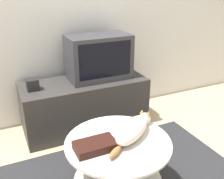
{
  "coord_description": "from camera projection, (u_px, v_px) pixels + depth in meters",
  "views": [
    {
      "loc": [
        -0.77,
        -1.36,
        1.53
      ],
      "look_at": [
        0.13,
        0.57,
        0.63
      ],
      "focal_mm": 42.0,
      "sensor_mm": 36.0,
      "label": 1
    }
  ],
  "objects": [
    {
      "name": "coffee_table",
      "position": [
        117.0,
        161.0,
        1.89
      ],
      "size": [
        0.75,
        0.75,
        0.47
      ],
      "color": "#B2B2B7",
      "rests_on": "rug"
    },
    {
      "name": "wall_back",
      "position": [
        65.0,
        3.0,
        2.73
      ],
      "size": [
        8.0,
        0.05,
        2.6
      ],
      "color": "silver",
      "rests_on": "ground_plane"
    },
    {
      "name": "tv_stand",
      "position": [
        85.0,
        104.0,
        2.86
      ],
      "size": [
        1.32,
        0.53,
        0.54
      ],
      "color": "#33302D",
      "rests_on": "ground_plane"
    },
    {
      "name": "tv",
      "position": [
        99.0,
        57.0,
        2.76
      ],
      "size": [
        0.65,
        0.37,
        0.47
      ],
      "color": "#333338",
      "rests_on": "tv_stand"
    },
    {
      "name": "cat",
      "position": [
        133.0,
        129.0,
        1.86
      ],
      "size": [
        0.5,
        0.37,
        0.13
      ],
      "rotation": [
        0.0,
        0.0,
        0.61
      ],
      "color": "silver",
      "rests_on": "coffee_table"
    },
    {
      "name": "dvd_box",
      "position": [
        95.0,
        146.0,
        1.73
      ],
      "size": [
        0.27,
        0.16,
        0.06
      ],
      "color": "black",
      "rests_on": "coffee_table"
    },
    {
      "name": "speaker",
      "position": [
        33.0,
        85.0,
        2.52
      ],
      "size": [
        0.11,
        0.11,
        0.11
      ],
      "color": "black",
      "rests_on": "tv_stand"
    }
  ]
}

